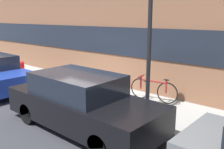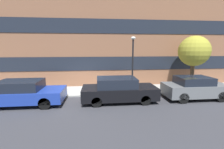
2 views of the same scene
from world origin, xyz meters
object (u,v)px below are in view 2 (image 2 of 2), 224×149
Objects in this scene: fire_hydrant at (28,88)px; bicycle at (119,82)px; street_tree at (194,51)px; lamp_post at (133,58)px; parked_car_black at (119,90)px; parked_car_blue at (23,93)px; parked_car_grey at (195,88)px.

bicycle is at bearing 10.42° from fire_hydrant.
lamp_post is at bearing -173.21° from street_tree.
parked_car_black is at bearing 74.53° from bicycle.
parked_car_blue is at bearing -170.34° from street_tree.
parked_car_grey is at bearing -0.00° from parked_car_black.
bicycle is at bearing 116.33° from lamp_post.
street_tree is (5.91, 1.94, 2.23)m from parked_car_black.
street_tree is at bearing 163.03° from bicycle.
street_tree is (11.37, 1.94, 2.24)m from parked_car_blue.
parked_car_black is 6.61m from street_tree.
parked_car_blue is at bearing -180.00° from parked_car_black.
parked_car_black is 2.60× the size of bicycle.
parked_car_blue is at bearing 18.72° from bicycle.
street_tree reaches higher than bicycle.
parked_car_grey is 4.36m from lamp_post.
bicycle is 0.43× the size of street_tree.
bicycle reaches higher than fire_hydrant.
parked_car_black is 2.55m from lamp_post.
parked_car_blue reaches higher than bicycle.
parked_car_blue is 10.33m from parked_car_grey.
parked_car_black is 1.14× the size of parked_car_grey.
lamp_post is at bearing 109.00° from bicycle.
bicycle is at bearing 170.35° from street_tree.
parked_car_blue is 5.46m from parked_car_black.
parked_car_grey is 1.01× the size of lamp_post.
parked_car_blue is 1.10× the size of street_tree.
lamp_post reaches higher than parked_car_blue.
parked_car_black reaches higher than bicycle.
bicycle is at bearing 26.05° from parked_car_blue.
lamp_post is (1.15, 1.37, 1.82)m from parked_car_black.
bicycle is (6.38, 1.17, 0.01)m from fire_hydrant.
fire_hydrant is at bearing -178.84° from street_tree.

